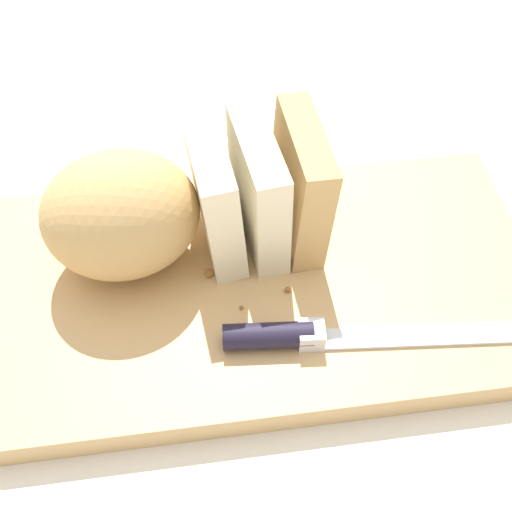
# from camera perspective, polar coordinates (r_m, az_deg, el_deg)

# --- Properties ---
(ground_plane) EXTENTS (3.00, 3.00, 0.00)m
(ground_plane) POSITION_cam_1_polar(r_m,az_deg,el_deg) (0.56, -0.00, -3.59)
(ground_plane) COLOR silver
(cutting_board) EXTENTS (0.48, 0.25, 0.03)m
(cutting_board) POSITION_cam_1_polar(r_m,az_deg,el_deg) (0.55, -0.00, -2.81)
(cutting_board) COLOR tan
(cutting_board) RESTS_ON ground_plane
(bread_loaf) EXTENTS (0.23, 0.12, 0.11)m
(bread_loaf) POSITION_cam_1_polar(r_m,az_deg,el_deg) (0.52, -7.15, 4.54)
(bread_loaf) COLOR tan
(bread_loaf) RESTS_ON cutting_board
(bread_knife) EXTENTS (0.28, 0.05, 0.02)m
(bread_knife) POSITION_cam_1_polar(r_m,az_deg,el_deg) (0.50, 5.34, -7.05)
(bread_knife) COLOR silver
(bread_knife) RESTS_ON cutting_board
(crumb_near_knife) EXTENTS (0.00, 0.00, 0.00)m
(crumb_near_knife) POSITION_cam_1_polar(r_m,az_deg,el_deg) (0.52, -1.31, -4.58)
(crumb_near_knife) COLOR #996633
(crumb_near_knife) RESTS_ON cutting_board
(crumb_near_loaf) EXTENTS (0.01, 0.01, 0.01)m
(crumb_near_loaf) POSITION_cam_1_polar(r_m,az_deg,el_deg) (0.53, 2.82, -2.99)
(crumb_near_loaf) COLOR #996633
(crumb_near_loaf) RESTS_ON cutting_board
(crumb_stray_left) EXTENTS (0.01, 0.01, 0.01)m
(crumb_stray_left) POSITION_cam_1_polar(r_m,az_deg,el_deg) (0.56, -3.79, 1.60)
(crumb_stray_left) COLOR #996633
(crumb_stray_left) RESTS_ON cutting_board
(crumb_stray_right) EXTENTS (0.01, 0.01, 0.01)m
(crumb_stray_right) POSITION_cam_1_polar(r_m,az_deg,el_deg) (0.54, -4.18, -1.49)
(crumb_stray_right) COLOR #996633
(crumb_stray_right) RESTS_ON cutting_board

